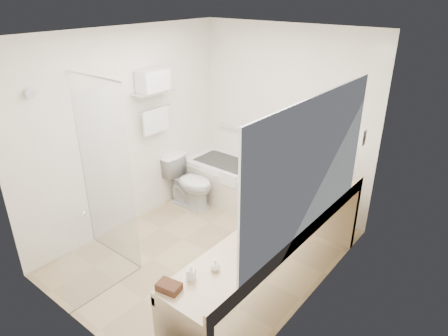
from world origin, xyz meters
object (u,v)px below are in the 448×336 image
Objects in this scene: water_bottle_left at (313,193)px; amenity_basket at (169,287)px; vanity_counter at (278,245)px; toilet at (190,182)px; bathtub at (238,183)px.

amenity_basket is at bearing -95.33° from water_bottle_left.
vanity_counter is at bearing -89.74° from water_bottle_left.
amenity_basket is 1.93m from water_bottle_left.
vanity_counter is 3.69× the size of toilet.
toilet is (-1.97, 0.85, -0.28)m from vanity_counter.
bathtub is at bearing 137.65° from vanity_counter.
water_bottle_left reaches higher than amenity_basket.
bathtub is at bearing -43.42° from toilet.
vanity_counter is 2.17m from toilet.
water_bottle_left is at bearing 84.67° from amenity_basket.
amenity_basket is at bearing -143.01° from toilet.
amenity_basket reaches higher than toilet.
bathtub is at bearing 154.99° from water_bottle_left.
toilet is 4.32× the size of water_bottle_left.
vanity_counter reaches higher than toilet.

